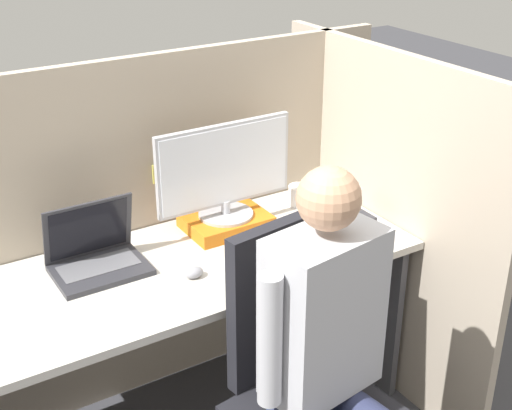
# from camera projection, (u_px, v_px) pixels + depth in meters

# --- Properties ---
(cubicle_panel_back) EXTENTS (2.15, 0.05, 1.43)m
(cubicle_panel_back) POSITION_uv_depth(u_px,v_px,m) (149.00, 233.00, 2.85)
(cubicle_panel_back) COLOR tan
(cubicle_panel_back) RESTS_ON ground
(cubicle_panel_right) EXTENTS (0.04, 1.30, 1.43)m
(cubicle_panel_right) POSITION_uv_depth(u_px,v_px,m) (382.00, 223.00, 2.93)
(cubicle_panel_right) COLOR tan
(cubicle_panel_right) RESTS_ON ground
(desk) EXTENTS (1.65, 0.67, 0.76)m
(desk) POSITION_uv_depth(u_px,v_px,m) (191.00, 304.00, 2.63)
(desk) COLOR beige
(desk) RESTS_ON ground
(paper_box) EXTENTS (0.32, 0.24, 0.05)m
(paper_box) POSITION_uv_depth(u_px,v_px,m) (226.00, 222.00, 2.79)
(paper_box) COLOR orange
(paper_box) RESTS_ON desk
(monitor) EXTENTS (0.56, 0.21, 0.37)m
(monitor) POSITION_uv_depth(u_px,v_px,m) (225.00, 170.00, 2.70)
(monitor) COLOR #B2B2B7
(monitor) RESTS_ON paper_box
(laptop) EXTENTS (0.32, 0.24, 0.25)m
(laptop) POSITION_uv_depth(u_px,v_px,m) (97.00, 257.00, 2.49)
(laptop) COLOR #2D2D33
(laptop) RESTS_ON desk
(mouse) EXTENTS (0.07, 0.05, 0.04)m
(mouse) POSITION_uv_depth(u_px,v_px,m) (194.00, 272.00, 2.45)
(mouse) COLOR gray
(mouse) RESTS_ON desk
(stapler) EXTENTS (0.04, 0.12, 0.05)m
(stapler) POSITION_uv_depth(u_px,v_px,m) (363.00, 219.00, 2.81)
(stapler) COLOR #2D2D33
(stapler) RESTS_ON desk
(carrot_toy) EXTENTS (0.04, 0.13, 0.04)m
(carrot_toy) POSITION_uv_depth(u_px,v_px,m) (283.00, 264.00, 2.51)
(carrot_toy) COLOR orange
(carrot_toy) RESTS_ON desk
(office_chair) EXTENTS (0.54, 0.57, 1.05)m
(office_chair) POSITION_uv_depth(u_px,v_px,m) (303.00, 380.00, 2.29)
(office_chair) COLOR black
(office_chair) RESTS_ON ground
(person) EXTENTS (0.48, 0.47, 1.33)m
(person) POSITION_uv_depth(u_px,v_px,m) (332.00, 353.00, 2.06)
(person) COLOR #282D4C
(person) RESTS_ON ground
(coffee_mug) EXTENTS (0.09, 0.09, 0.09)m
(coffee_mug) POSITION_uv_depth(u_px,v_px,m) (299.00, 195.00, 2.97)
(coffee_mug) COLOR white
(coffee_mug) RESTS_ON desk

